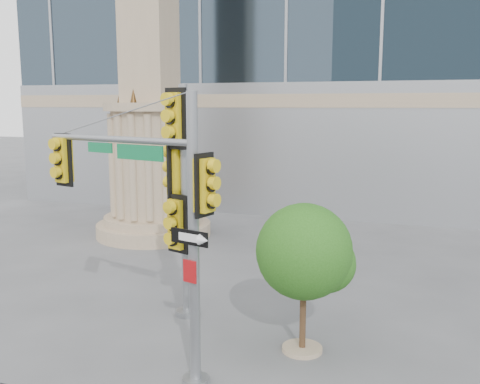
% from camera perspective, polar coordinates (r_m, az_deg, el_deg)
% --- Properties ---
extents(ground, '(120.00, 120.00, 0.00)m').
position_cam_1_polar(ground, '(11.12, -2.40, -17.63)').
color(ground, '#545456').
rests_on(ground, ground).
extents(monument, '(4.40, 4.40, 16.60)m').
position_cam_1_polar(monument, '(20.60, -9.54, 10.52)').
color(monument, tan).
rests_on(monument, ground).
extents(main_signal_pole, '(3.99, 1.45, 5.27)m').
position_cam_1_polar(main_signal_pole, '(9.93, -9.29, -1.11)').
color(main_signal_pole, slate).
rests_on(main_signal_pole, ground).
extents(secondary_signal_pole, '(0.94, 0.89, 5.50)m').
position_cam_1_polar(secondary_signal_pole, '(12.44, -6.51, 0.88)').
color(secondary_signal_pole, slate).
rests_on(secondary_signal_pole, ground).
extents(street_tree, '(1.99, 1.95, 3.10)m').
position_cam_1_polar(street_tree, '(10.88, 7.05, -6.73)').
color(street_tree, tan).
rests_on(street_tree, ground).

